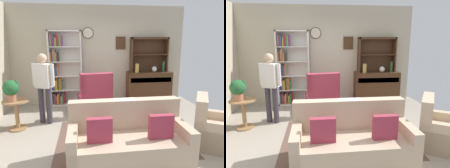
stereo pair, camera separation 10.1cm
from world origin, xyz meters
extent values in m
cube|color=#9E9384|center=(0.00, 0.00, -0.01)|extent=(5.40, 4.60, 0.02)
cube|color=#BCB299|center=(0.00, 2.13, 1.40)|extent=(5.00, 0.06, 2.80)
cylinder|color=beige|center=(-0.33, 2.08, 2.03)|extent=(0.28, 0.03, 0.28)
torus|color=#382314|center=(-0.33, 2.08, 2.03)|extent=(0.31, 0.02, 0.31)
cube|color=#422816|center=(0.61, 2.08, 1.75)|extent=(0.28, 0.03, 0.36)
cube|color=brown|center=(0.20, -0.30, 0.00)|extent=(2.38, 1.82, 0.01)
cube|color=silver|center=(-1.40, 1.93, 1.05)|extent=(0.04, 0.30, 2.10)
cube|color=silver|center=(-0.54, 1.93, 1.05)|extent=(0.04, 0.30, 2.10)
cube|color=silver|center=(-0.97, 1.93, 2.08)|extent=(0.90, 0.30, 0.04)
cube|color=silver|center=(-0.97, 1.93, 0.02)|extent=(0.90, 0.30, 0.04)
cube|color=silver|center=(-0.97, 2.07, 1.05)|extent=(0.90, 0.01, 2.10)
cube|color=silver|center=(-0.97, 1.93, 0.44)|extent=(0.86, 0.30, 0.02)
cube|color=#337247|center=(-1.37, 1.91, 0.18)|extent=(0.02, 0.12, 0.27)
cube|color=#723F7F|center=(-1.33, 1.91, 0.19)|extent=(0.04, 0.12, 0.29)
cube|color=#B22D33|center=(-1.29, 1.91, 0.18)|extent=(0.02, 0.20, 0.27)
cube|color=gray|center=(-1.25, 1.91, 0.16)|extent=(0.02, 0.21, 0.22)
cube|color=#CC7233|center=(-1.22, 1.91, 0.19)|extent=(0.04, 0.24, 0.29)
cube|color=#723F7F|center=(-1.17, 1.91, 0.23)|extent=(0.04, 0.12, 0.35)
cube|color=gold|center=(-1.13, 1.91, 0.16)|extent=(0.04, 0.19, 0.23)
cube|color=#337247|center=(-1.09, 1.91, 0.20)|extent=(0.04, 0.23, 0.29)
cube|color=#B22D33|center=(-1.04, 1.91, 0.22)|extent=(0.04, 0.12, 0.34)
cube|color=silver|center=(-0.97, 1.93, 0.85)|extent=(0.86, 0.30, 0.02)
cube|color=#284C8C|center=(-1.36, 1.91, 0.58)|extent=(0.04, 0.11, 0.25)
cube|color=#284C8C|center=(-1.32, 1.91, 0.58)|extent=(0.03, 0.23, 0.24)
cube|color=#CC7233|center=(-1.28, 1.91, 0.59)|extent=(0.03, 0.21, 0.27)
cube|color=gold|center=(-1.24, 1.91, 0.59)|extent=(0.04, 0.19, 0.27)
cube|color=#3F3833|center=(-1.20, 1.91, 0.61)|extent=(0.02, 0.20, 0.32)
cube|color=gold|center=(-1.17, 1.91, 0.61)|extent=(0.04, 0.11, 0.32)
cube|color=#CC7233|center=(-1.12, 1.91, 0.61)|extent=(0.03, 0.11, 0.32)
cube|color=#337247|center=(-1.09, 1.91, 0.59)|extent=(0.02, 0.16, 0.27)
cube|color=silver|center=(-0.97, 1.93, 1.25)|extent=(0.86, 0.30, 0.02)
cube|color=gold|center=(-1.37, 1.91, 0.97)|extent=(0.03, 0.17, 0.23)
cube|color=#3F3833|center=(-1.33, 1.91, 0.98)|extent=(0.04, 0.11, 0.25)
cube|color=#3F3833|center=(-1.28, 1.91, 1.02)|extent=(0.04, 0.15, 0.32)
cube|color=#284C8C|center=(-1.23, 1.91, 0.99)|extent=(0.04, 0.17, 0.26)
cube|color=#CC7233|center=(-1.20, 1.91, 1.02)|extent=(0.02, 0.19, 0.33)
cube|color=silver|center=(-0.97, 1.93, 1.66)|extent=(0.86, 0.30, 0.02)
cube|color=#CC7233|center=(-1.37, 1.91, 1.39)|extent=(0.03, 0.19, 0.27)
cube|color=#284C8C|center=(-1.33, 1.91, 1.41)|extent=(0.03, 0.13, 0.30)
cube|color=#CC7233|center=(-1.29, 1.91, 1.42)|extent=(0.03, 0.19, 0.31)
cube|color=gray|center=(-1.25, 1.91, 1.43)|extent=(0.02, 0.16, 0.34)
cube|color=#CC7233|center=(-1.22, 1.91, 1.38)|extent=(0.03, 0.19, 0.24)
cube|color=#3F3833|center=(-1.19, 1.91, 1.37)|extent=(0.03, 0.18, 0.22)
cube|color=#3F3833|center=(-1.15, 1.91, 1.39)|extent=(0.03, 0.14, 0.25)
cube|color=#3F3833|center=(-1.37, 1.91, 1.80)|extent=(0.02, 0.17, 0.27)
cube|color=gray|center=(-1.34, 1.91, 1.82)|extent=(0.03, 0.15, 0.31)
cube|color=#B22D33|center=(-1.30, 1.91, 1.81)|extent=(0.04, 0.14, 0.29)
cube|color=#284C8C|center=(-1.26, 1.91, 1.81)|extent=(0.03, 0.22, 0.28)
cube|color=gold|center=(-1.22, 1.91, 1.79)|extent=(0.04, 0.16, 0.24)
cube|color=#B22D33|center=(-1.16, 1.91, 1.83)|extent=(0.04, 0.10, 0.32)
cube|color=#337247|center=(-1.12, 1.91, 1.81)|extent=(0.03, 0.15, 0.29)
cube|color=gold|center=(-1.09, 1.91, 1.81)|extent=(0.02, 0.16, 0.28)
cube|color=#723F7F|center=(-1.05, 1.91, 1.82)|extent=(0.04, 0.12, 0.30)
cube|color=#422816|center=(1.43, 1.86, 0.51)|extent=(1.30, 0.45, 0.82)
cube|color=#422816|center=(0.83, 1.69, 0.05)|extent=(0.06, 0.06, 0.10)
cube|color=#422816|center=(2.03, 1.69, 0.05)|extent=(0.06, 0.06, 0.10)
cube|color=#422816|center=(0.83, 2.04, 0.05)|extent=(0.06, 0.06, 0.10)
cube|color=#422816|center=(2.03, 2.04, 0.05)|extent=(0.06, 0.06, 0.10)
cube|color=#352012|center=(1.43, 1.64, 0.71)|extent=(1.20, 0.01, 0.14)
cube|color=#422816|center=(0.90, 1.94, 1.42)|extent=(0.04, 0.26, 1.00)
cube|color=#422816|center=(1.96, 1.94, 1.42)|extent=(0.04, 0.26, 1.00)
cube|color=#422816|center=(1.43, 1.94, 1.89)|extent=(1.10, 0.26, 0.06)
cube|color=#422816|center=(1.43, 1.94, 1.42)|extent=(1.06, 0.26, 0.02)
cube|color=#422816|center=(1.43, 2.06, 1.42)|extent=(1.10, 0.01, 1.00)
cylinder|color=tan|center=(1.04, 1.78, 1.05)|extent=(0.11, 0.11, 0.25)
ellipsoid|color=beige|center=(1.56, 1.79, 1.01)|extent=(0.15, 0.15, 0.17)
cylinder|color=#194223|center=(1.82, 1.77, 1.07)|extent=(0.07, 0.07, 0.30)
cube|color=#C6AD8E|center=(0.18, -1.09, 0.21)|extent=(1.81, 0.86, 0.42)
cube|color=#C6AD8E|center=(0.18, -0.76, 0.66)|extent=(1.80, 0.21, 0.48)
cube|color=#C6AD8E|center=(-0.65, -1.09, 0.30)|extent=(0.15, 0.85, 0.60)
cube|color=#C6AD8E|center=(1.01, -1.08, 0.30)|extent=(0.15, 0.85, 0.60)
cube|color=#A33347|center=(-0.27, -1.21, 0.60)|extent=(0.36, 0.10, 0.36)
cube|color=#A33347|center=(0.63, -1.20, 0.60)|extent=(0.36, 0.10, 0.36)
cube|color=white|center=(0.18, -0.76, 0.90)|extent=(0.36, 0.18, 0.00)
cube|color=#C6AD8E|center=(1.83, -0.84, 0.20)|extent=(1.06, 1.05, 0.40)
cube|color=#C6AD8E|center=(1.57, -0.69, 0.64)|extent=(0.55, 0.73, 0.48)
cube|color=#C6AD8E|center=(1.67, -1.10, 0.28)|extent=(0.74, 0.53, 0.55)
cube|color=#C6AD8E|center=(1.99, -0.58, 0.28)|extent=(0.74, 0.53, 0.55)
cube|color=#A33347|center=(-0.21, 1.28, 0.21)|extent=(0.89, 0.91, 0.42)
cube|color=#A33347|center=(-0.17, 0.98, 0.74)|extent=(0.80, 0.31, 0.63)
cube|color=#A33347|center=(0.16, 1.07, 0.83)|extent=(0.14, 0.29, 0.44)
cube|color=#A33347|center=(-0.51, 0.97, 0.83)|extent=(0.14, 0.29, 0.44)
cylinder|color=#997047|center=(-1.88, 0.37, 0.61)|extent=(0.52, 0.52, 0.03)
cylinder|color=#997047|center=(-1.88, 0.37, 0.30)|extent=(0.08, 0.08, 0.59)
cylinder|color=#997047|center=(-1.88, 0.37, 0.01)|extent=(0.36, 0.36, 0.03)
cylinder|color=#AD6B4C|center=(-1.92, 0.33, 0.70)|extent=(0.18, 0.18, 0.15)
sphere|color=#235B2D|center=(-1.92, 0.33, 0.90)|extent=(0.31, 0.31, 0.31)
ellipsoid|color=#235B2D|center=(-1.98, 0.23, 0.94)|extent=(0.09, 0.06, 0.22)
ellipsoid|color=#235B2D|center=(-1.99, 0.42, 0.94)|extent=(0.09, 0.06, 0.22)
ellipsoid|color=#235B2D|center=(-1.81, 0.33, 0.94)|extent=(0.09, 0.06, 0.22)
ellipsoid|color=#235B2D|center=(-1.85, 0.40, 0.94)|extent=(0.09, 0.06, 0.22)
cylinder|color=#38333D|center=(-1.43, 0.66, 0.41)|extent=(0.15, 0.15, 0.82)
cylinder|color=#38333D|center=(-1.26, 0.60, 0.41)|extent=(0.15, 0.15, 0.82)
cube|color=silver|center=(-1.34, 0.63, 1.08)|extent=(0.39, 0.31, 0.52)
sphere|color=tan|center=(-1.34, 0.63, 1.46)|extent=(0.26, 0.26, 0.20)
cylinder|color=silver|center=(-1.55, 0.71, 1.11)|extent=(0.10, 0.10, 0.48)
cylinder|color=silver|center=(-1.14, 0.55, 1.11)|extent=(0.10, 0.10, 0.48)
cube|color=#422816|center=(0.37, -0.18, 0.40)|extent=(0.80, 0.50, 0.03)
cube|color=#422816|center=(0.00, -0.40, 0.20)|extent=(0.05, 0.05, 0.39)
cube|color=#422816|center=(0.74, -0.40, 0.20)|extent=(0.05, 0.05, 0.39)
cube|color=#422816|center=(0.00, 0.04, 0.20)|extent=(0.05, 0.05, 0.39)
cube|color=#422816|center=(0.74, 0.04, 0.20)|extent=(0.05, 0.05, 0.39)
cube|color=#3F3833|center=(0.37, -0.17, 0.43)|extent=(0.19, 0.11, 0.02)
cube|color=#CC7233|center=(0.39, -0.15, 0.46)|extent=(0.17, 0.10, 0.03)
cube|color=#337247|center=(0.38, -0.17, 0.48)|extent=(0.19, 0.12, 0.02)
cube|color=#3F3833|center=(0.39, -0.16, 0.50)|extent=(0.16, 0.15, 0.02)
camera|label=1|loc=(-0.45, -3.85, 1.84)|focal=32.52mm
camera|label=2|loc=(-0.35, -3.86, 1.84)|focal=32.52mm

